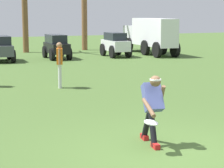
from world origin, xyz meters
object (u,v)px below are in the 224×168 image
frisbee_thrower (152,106)px  palm_tree_right_of_centre (25,0)px  teammate_near_sideline (60,61)px  box_truck (150,34)px  frisbee_in_flight (151,123)px  parked_car_slot_c (56,46)px  parked_car_slot_b (1,48)px  parked_car_slot_d (115,44)px

frisbee_thrower → palm_tree_right_of_centre: palm_tree_right_of_centre is taller
teammate_near_sideline → box_truck: 13.12m
frisbee_in_flight → parked_car_slot_c: size_ratio=0.15×
frisbee_thrower → parked_car_slot_c: 16.63m
box_truck → palm_tree_right_of_centre: (-6.84, 4.15, 2.11)m
parked_car_slot_b → parked_car_slot_d: bearing=-0.8°
frisbee_in_flight → teammate_near_sideline: 7.50m
palm_tree_right_of_centre → frisbee_thrower: bearing=-95.9°
frisbee_in_flight → box_truck: 19.59m
parked_car_slot_b → parked_car_slot_c: bearing=2.7°
frisbee_in_flight → parked_car_slot_b: (0.09, 16.68, 0.14)m
parked_car_slot_b → box_truck: bearing=3.5°
frisbee_thrower → parked_car_slot_b: bearing=90.6°
teammate_near_sideline → parked_car_slot_d: 10.97m
frisbee_thrower → box_truck: size_ratio=0.23×
frisbee_thrower → box_truck: box_truck is taller
frisbee_in_flight → parked_car_slot_c: parked_car_slot_c is taller
frisbee_thrower → box_truck: bearing=61.8°
frisbee_thrower → parked_car_slot_b: frisbee_thrower is taller
palm_tree_right_of_centre → parked_car_slot_b: bearing=-116.3°
parked_car_slot_c → teammate_near_sideline: bearing=-105.6°
box_truck → palm_tree_right_of_centre: palm_tree_right_of_centre is taller
frisbee_in_flight → parked_car_slot_d: bearing=68.2°
teammate_near_sideline → parked_car_slot_b: (-0.43, 9.21, -0.22)m
frisbee_in_flight → parked_car_slot_d: 17.86m
frisbee_thrower → parked_car_slot_d: (6.36, 16.14, -0.04)m
frisbee_in_flight → box_truck: bearing=61.7°
parked_car_slot_c → parked_car_slot_d: size_ratio=1.02×
frisbee_thrower → parked_car_slot_c: bearing=80.1°
teammate_near_sideline → parked_car_slot_c: bearing=74.4°
parked_car_slot_d → parked_car_slot_c: bearing=176.1°
frisbee_in_flight → box_truck: box_truck is taller
frisbee_thrower → frisbee_in_flight: 0.56m
palm_tree_right_of_centre → teammate_near_sideline: bearing=-97.8°
parked_car_slot_d → parked_car_slot_b: bearing=179.2°
box_truck → parked_car_slot_d: bearing=-166.0°
frisbee_in_flight → palm_tree_right_of_centre: size_ratio=0.06×
box_truck → parked_car_slot_c: bearing=-176.1°
teammate_near_sideline → parked_car_slot_b: teammate_near_sideline is taller
parked_car_slot_d → box_truck: size_ratio=0.40×
teammate_near_sideline → frisbee_thrower: bearing=-92.1°
parked_car_slot_b → frisbee_in_flight: bearing=-90.3°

